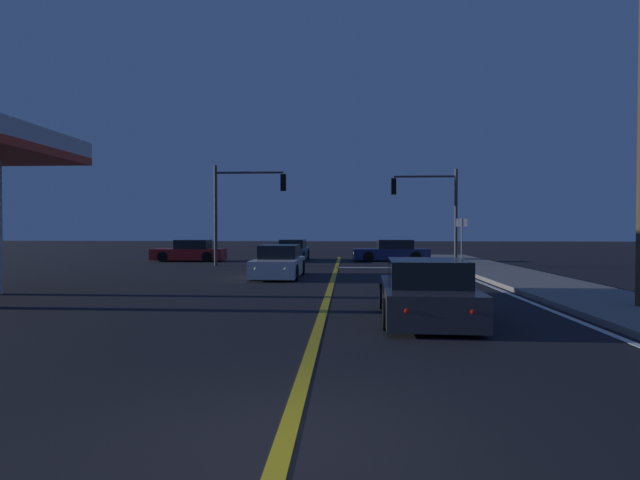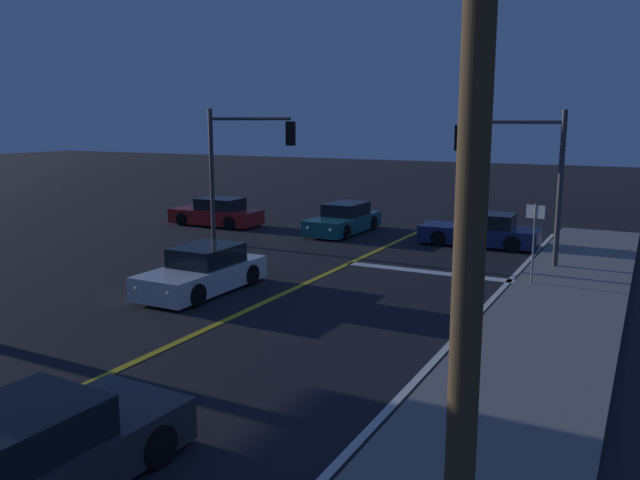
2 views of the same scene
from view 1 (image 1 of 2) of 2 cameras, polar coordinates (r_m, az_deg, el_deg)
name	(u,v)px [view 1 (image 1 of 2)]	position (r m, az deg, el deg)	size (l,w,h in m)	color
ground_plane	(281,453)	(4.91, -4.39, -22.83)	(160.00, 160.00, 0.00)	black
sidewalk_right	(567,291)	(17.63, 26.08, -5.17)	(3.20, 42.08, 0.15)	gray
lane_line_center	(329,291)	(16.27, 1.06, -5.82)	(0.20, 39.74, 0.01)	gold
lane_line_edge_right	(506,293)	(17.00, 20.30, -5.59)	(0.16, 39.74, 0.01)	white
stop_bar	(393,268)	(26.50, 8.20, -3.10)	(5.83, 0.50, 0.01)	white
car_parked_curb_navy	(392,252)	(31.92, 8.08, -1.33)	(4.76, 1.97, 1.34)	navy
car_side_waiting_teal	(293,251)	(32.26, -3.12, -1.30)	(1.92, 4.67, 1.34)	#195960
car_lead_oncoming_charcoal	(426,293)	(11.46, 11.90, -5.91)	(2.11, 4.38, 1.34)	#2D2D33
car_mid_block_red	(190,252)	(32.61, -14.46, -1.31)	(4.50, 1.97, 1.34)	maroon
car_far_approaching_white	(279,263)	(21.13, -4.66, -2.63)	(1.93, 4.35, 1.34)	silver
traffic_signal_near_right	(431,201)	(29.04, 12.47, 4.30)	(3.70, 0.28, 5.36)	#38383D
traffic_signal_far_left	(242,199)	(27.88, -8.83, 4.64)	(3.95, 0.28, 5.48)	#38383D
street_sign_corner	(462,235)	(26.45, 15.70, 0.59)	(0.56, 0.13, 2.58)	slate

